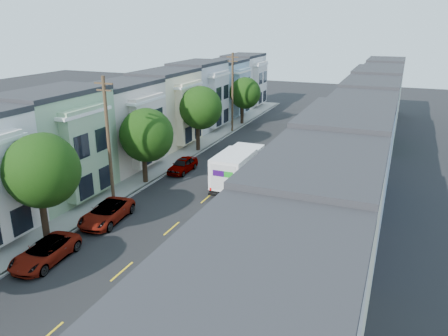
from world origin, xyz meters
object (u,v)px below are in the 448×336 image
utility_pole_far (232,93)px  fedex_truck (238,167)px  utility_pole_near (109,142)px  parked_right_c (297,160)px  tree_c (146,135)px  tree_d (200,108)px  parked_right_a (163,320)px  parked_left_b (45,252)px  parked_left_c (107,213)px  parked_left_d (183,165)px  parked_right_d (314,138)px  tree_b (41,171)px  lead_sedan (280,153)px  tree_e (244,93)px  parked_right_b (232,239)px  tree_far_r (338,109)px

utility_pole_far → fedex_truck: 20.44m
utility_pole_near → parked_right_c: (11.20, 15.42, -4.54)m
tree_c → tree_d: (-0.00, 11.03, 0.44)m
parked_right_a → parked_left_b: bearing=158.0°
parked_left_c → parked_left_d: bearing=84.7°
utility_pole_far → parked_right_d: (11.20, -1.90, -4.38)m
utility_pole_near → tree_c: bearing=90.0°
tree_b → lead_sedan: size_ratio=1.88×
tree_e → parked_right_a: bearing=-75.2°
tree_c → parked_right_a: 20.61m
tree_c → utility_pole_near: 5.22m
tree_c → parked_left_d: tree_c is taller
fedex_truck → parked_right_d: (3.44, 16.72, -1.08)m
utility_pole_near → parked_right_d: utility_pole_near is taller
tree_b → tree_c: (0.00, 12.08, -0.59)m
tree_c → tree_e: bearing=90.0°
parked_left_b → parked_left_d: size_ratio=1.11×
fedex_truck → tree_b: bearing=-118.3°
parked_right_b → fedex_truck: bearing=103.7°
tree_far_r → parked_left_d: 22.24m
utility_pole_near → parked_left_d: 10.31m
tree_c → tree_e: (-0.00, 25.41, -0.06)m
parked_left_d → tree_c: bearing=-108.6°
tree_e → parked_left_b: bearing=-88.0°
tree_c → parked_left_c: tree_c is taller
tree_far_r → parked_right_b: bearing=-93.7°
utility_pole_near → parked_left_d: bearing=81.3°
tree_b → utility_pole_far: utility_pole_far is taller
parked_left_d → parked_right_a: bearing=-64.2°
tree_e → tree_d: bearing=-90.0°
parked_right_b → utility_pole_far: bearing=106.3°
parked_left_b → parked_left_d: parked_left_d is taller
utility_pole_far → tree_b: bearing=-90.0°
parked_right_c → parked_right_b: bearing=-90.6°
utility_pole_far → fedex_truck: (7.76, -18.62, -3.30)m
tree_far_r → tree_e: bearing=168.1°
tree_b → parked_left_d: 16.73m
tree_e → parked_left_b: 39.61m
lead_sedan → parked_left_c: 20.95m
tree_d → utility_pole_far: 9.79m
tree_d → parked_right_d: size_ratio=1.58×
lead_sedan → utility_pole_near: bearing=-127.7°
parked_left_d → parked_right_b: parked_left_d is taller
tree_d → fedex_truck: 12.15m
parked_left_b → parked_left_c: 6.05m
utility_pole_far → parked_left_d: size_ratio=2.35×
utility_pole_near → parked_left_c: utility_pole_near is taller
tree_e → parked_right_d: size_ratio=1.43×
tree_d → parked_left_b: bearing=-86.8°
tree_b → utility_pole_near: (0.00, 6.90, 0.07)m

